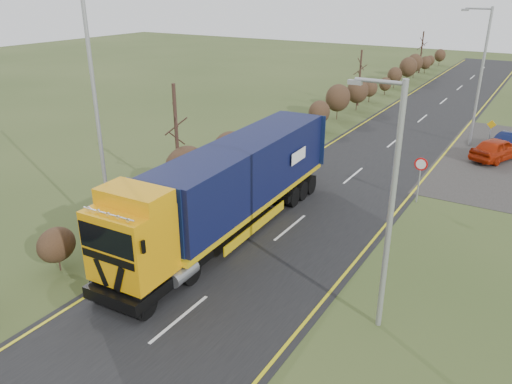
{
  "coord_description": "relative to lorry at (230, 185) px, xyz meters",
  "views": [
    {
      "loc": [
        9.39,
        -14.51,
        10.38
      ],
      "look_at": [
        -1.28,
        3.05,
        1.86
      ],
      "focal_mm": 35.0,
      "sensor_mm": 36.0,
      "label": 1
    }
  ],
  "objects": [
    {
      "name": "car_red_hatchback",
      "position": [
        8.83,
        17.38,
        -1.62
      ],
      "size": [
        3.25,
        4.55,
        1.44
      ],
      "primitive_type": "imported",
      "rotation": [
        0.0,
        0.0,
        2.73
      ],
      "color": "#A42208",
      "rests_on": "ground"
    },
    {
      "name": "speed_sign",
      "position": [
        6.27,
        7.84,
        -0.64
      ],
      "size": [
        0.67,
        0.1,
        2.43
      ],
      "color": "#989A9E",
      "rests_on": "ground"
    },
    {
      "name": "lane_markings",
      "position": [
        2.07,
        7.51,
        -2.31
      ],
      "size": [
        7.52,
        116.0,
        0.01
      ],
      "color": "gold",
      "rests_on": "road"
    },
    {
      "name": "left_pole",
      "position": [
        -3.82,
        -3.54,
        3.18
      ],
      "size": [
        0.16,
        0.16,
        11.04
      ],
      "primitive_type": "cylinder",
      "color": "#989A9E",
      "rests_on": "ground"
    },
    {
      "name": "road",
      "position": [
        2.07,
        7.81,
        -2.33
      ],
      "size": [
        8.0,
        120.0,
        0.02
      ],
      "primitive_type": "cube",
      "color": "black",
      "rests_on": "ground"
    },
    {
      "name": "hedgerow",
      "position": [
        -3.93,
        5.71,
        -0.72
      ],
      "size": [
        2.24,
        102.04,
        6.05
      ],
      "color": "black",
      "rests_on": "ground"
    },
    {
      "name": "ground",
      "position": [
        2.07,
        -2.19,
        -2.34
      ],
      "size": [
        160.0,
        160.0,
        0.0
      ],
      "primitive_type": "plane",
      "color": "#33431D",
      "rests_on": "ground"
    },
    {
      "name": "streetlight_mid",
      "position": [
        6.68,
        20.0,
        2.71
      ],
      "size": [
        1.95,
        0.18,
        9.17
      ],
      "color": "#989A9E",
      "rests_on": "ground"
    },
    {
      "name": "streetlight_near",
      "position": [
        7.78,
        -2.98,
        2.07
      ],
      "size": [
        1.72,
        0.18,
        8.06
      ],
      "color": "#989A9E",
      "rests_on": "ground"
    },
    {
      "name": "car_blue_sedan",
      "position": [
        9.41,
        20.33,
        -1.73
      ],
      "size": [
        2.42,
        3.91,
        1.22
      ],
      "primitive_type": "imported",
      "rotation": [
        0.0,
        0.0,
        2.81
      ],
      "color": "black",
      "rests_on": "ground"
    },
    {
      "name": "warning_board",
      "position": [
        7.87,
        21.24,
        -1.36
      ],
      "size": [
        0.63,
        0.11,
        1.65
      ],
      "color": "#989A9E",
      "rests_on": "ground"
    },
    {
      "name": "layby",
      "position": [
        8.57,
        17.81,
        -2.33
      ],
      "size": [
        6.0,
        18.0,
        0.02
      ],
      "primitive_type": "cube",
      "color": "#2D2B28",
      "rests_on": "ground"
    },
    {
      "name": "lorry",
      "position": [
        0.0,
        0.0,
        0.0
      ],
      "size": [
        2.93,
        14.9,
        4.13
      ],
      "rotation": [
        0.0,
        0.0,
        0.04
      ],
      "color": "black",
      "rests_on": "ground"
    }
  ]
}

